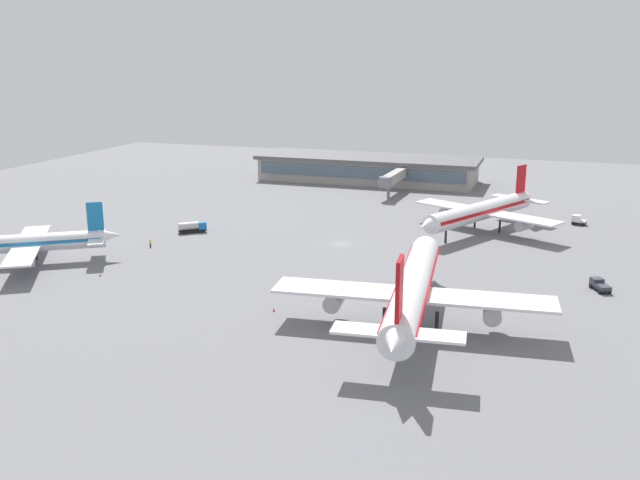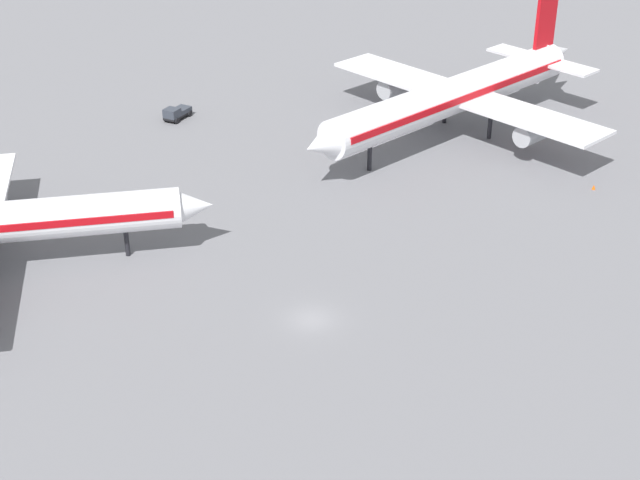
{
  "view_description": "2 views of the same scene",
  "coord_description": "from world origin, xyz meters",
  "px_view_note": "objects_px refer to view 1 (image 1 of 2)",
  "views": [
    {
      "loc": [
        -42.53,
        140.27,
        39.57
      ],
      "look_at": [
        2.06,
        8.79,
        2.87
      ],
      "focal_mm": 39.38,
      "sensor_mm": 36.0,
      "label": 1
    },
    {
      "loc": [
        57.88,
        -43.43,
        48.14
      ],
      "look_at": [
        -6.88,
        6.25,
        3.27
      ],
      "focal_mm": 52.7,
      "sensor_mm": 36.0,
      "label": 2
    }
  ],
  "objects_px": {
    "airplane_distant": "(21,243)",
    "pushback_tractor": "(600,285)",
    "airplane_at_gate": "(413,288)",
    "fuel_truck": "(192,227)",
    "safety_cone_near_gate": "(100,275)",
    "ground_crew_worker": "(150,243)",
    "baggage_tug": "(578,220)",
    "safety_cone_mid_apron": "(274,310)",
    "airplane_taxiing": "(482,211)"
  },
  "relations": [
    {
      "from": "baggage_tug",
      "to": "fuel_truck",
      "type": "xyz_separation_m",
      "value": [
        84.16,
        36.81,
        0.23
      ]
    },
    {
      "from": "airplane_distant",
      "to": "pushback_tractor",
      "type": "bearing_deg",
      "value": 157.39
    },
    {
      "from": "airplane_taxiing",
      "to": "safety_cone_mid_apron",
      "type": "height_order",
      "value": "airplane_taxiing"
    },
    {
      "from": "airplane_taxiing",
      "to": "airplane_distant",
      "type": "relative_size",
      "value": 1.24
    },
    {
      "from": "baggage_tug",
      "to": "airplane_distant",
      "type": "bearing_deg",
      "value": 47.76
    },
    {
      "from": "pushback_tractor",
      "to": "safety_cone_near_gate",
      "type": "bearing_deg",
      "value": 78.69
    },
    {
      "from": "ground_crew_worker",
      "to": "safety_cone_near_gate",
      "type": "bearing_deg",
      "value": 102.06
    },
    {
      "from": "pushback_tractor",
      "to": "ground_crew_worker",
      "type": "bearing_deg",
      "value": 65.31
    },
    {
      "from": "safety_cone_near_gate",
      "to": "airplane_taxiing",
      "type": "bearing_deg",
      "value": -138.02
    },
    {
      "from": "airplane_distant",
      "to": "pushback_tractor",
      "type": "relative_size",
      "value": 7.06
    },
    {
      "from": "airplane_at_gate",
      "to": "safety_cone_mid_apron",
      "type": "bearing_deg",
      "value": 88.58
    },
    {
      "from": "airplane_at_gate",
      "to": "safety_cone_mid_apron",
      "type": "relative_size",
      "value": 87.06
    },
    {
      "from": "safety_cone_near_gate",
      "to": "safety_cone_mid_apron",
      "type": "xyz_separation_m",
      "value": [
        -37.39,
        6.73,
        0.0
      ]
    },
    {
      "from": "ground_crew_worker",
      "to": "airplane_distant",
      "type": "bearing_deg",
      "value": 54.88
    },
    {
      "from": "airplane_distant",
      "to": "safety_cone_near_gate",
      "type": "height_order",
      "value": "airplane_distant"
    },
    {
      "from": "airplane_taxiing",
      "to": "pushback_tractor",
      "type": "distance_m",
      "value": 43.07
    },
    {
      "from": "airplane_at_gate",
      "to": "fuel_truck",
      "type": "relative_size",
      "value": 8.64
    },
    {
      "from": "ground_crew_worker",
      "to": "safety_cone_near_gate",
      "type": "height_order",
      "value": "ground_crew_worker"
    },
    {
      "from": "airplane_taxiing",
      "to": "pushback_tractor",
      "type": "xyz_separation_m",
      "value": [
        -24.1,
        35.47,
        -4.04
      ]
    },
    {
      "from": "airplane_distant",
      "to": "airplane_taxiing",
      "type": "bearing_deg",
      "value": -179.12
    },
    {
      "from": "airplane_taxiing",
      "to": "pushback_tractor",
      "type": "bearing_deg",
      "value": 60.86
    },
    {
      "from": "safety_cone_mid_apron",
      "to": "ground_crew_worker",
      "type": "bearing_deg",
      "value": -34.69
    },
    {
      "from": "airplane_at_gate",
      "to": "baggage_tug",
      "type": "relative_size",
      "value": 14.69
    },
    {
      "from": "airplane_distant",
      "to": "baggage_tug",
      "type": "distance_m",
      "value": 124.62
    },
    {
      "from": "fuel_truck",
      "to": "ground_crew_worker",
      "type": "relative_size",
      "value": 3.62
    },
    {
      "from": "airplane_distant",
      "to": "ground_crew_worker",
      "type": "xyz_separation_m",
      "value": [
        -16.58,
        -19.11,
        -3.4
      ]
    },
    {
      "from": "airplane_distant",
      "to": "safety_cone_near_gate",
      "type": "bearing_deg",
      "value": 142.08
    },
    {
      "from": "airplane_distant",
      "to": "pushback_tractor",
      "type": "xyz_separation_m",
      "value": [
        -105.84,
        -19.51,
        -3.28
      ]
    },
    {
      "from": "baggage_tug",
      "to": "safety_cone_mid_apron",
      "type": "height_order",
      "value": "baggage_tug"
    },
    {
      "from": "airplane_distant",
      "to": "safety_cone_mid_apron",
      "type": "distance_m",
      "value": 56.98
    },
    {
      "from": "safety_cone_mid_apron",
      "to": "baggage_tug",
      "type": "bearing_deg",
      "value": -120.86
    },
    {
      "from": "baggage_tug",
      "to": "safety_cone_near_gate",
      "type": "height_order",
      "value": "baggage_tug"
    },
    {
      "from": "airplane_taxiing",
      "to": "baggage_tug",
      "type": "xyz_separation_m",
      "value": [
        -21.3,
        -15.04,
        -3.86
      ]
    },
    {
      "from": "baggage_tug",
      "to": "fuel_truck",
      "type": "height_order",
      "value": "fuel_truck"
    },
    {
      "from": "airplane_at_gate",
      "to": "safety_cone_mid_apron",
      "type": "distance_m",
      "value": 22.7
    },
    {
      "from": "airplane_at_gate",
      "to": "airplane_distant",
      "type": "relative_size",
      "value": 1.54
    },
    {
      "from": "airplane_at_gate",
      "to": "safety_cone_mid_apron",
      "type": "height_order",
      "value": "airplane_at_gate"
    },
    {
      "from": "airplane_distant",
      "to": "safety_cone_mid_apron",
      "type": "xyz_separation_m",
      "value": [
        -56.23,
        8.33,
        -3.95
      ]
    },
    {
      "from": "pushback_tractor",
      "to": "ground_crew_worker",
      "type": "height_order",
      "value": "pushback_tractor"
    },
    {
      "from": "airplane_at_gate",
      "to": "baggage_tug",
      "type": "bearing_deg",
      "value": -23.7
    },
    {
      "from": "pushback_tractor",
      "to": "airplane_at_gate",
      "type": "bearing_deg",
      "value": 108.5
    },
    {
      "from": "airplane_at_gate",
      "to": "pushback_tractor",
      "type": "distance_m",
      "value": 38.37
    },
    {
      "from": "pushback_tractor",
      "to": "safety_cone_mid_apron",
      "type": "xyz_separation_m",
      "value": [
        49.61,
        27.84,
        -0.67
      ]
    },
    {
      "from": "airplane_at_gate",
      "to": "baggage_tug",
      "type": "height_order",
      "value": "airplane_at_gate"
    },
    {
      "from": "ground_crew_worker",
      "to": "airplane_taxiing",
      "type": "bearing_deg",
      "value": -145.35
    },
    {
      "from": "safety_cone_near_gate",
      "to": "fuel_truck",
      "type": "bearing_deg",
      "value": -90.08
    },
    {
      "from": "airplane_at_gate",
      "to": "airplane_taxiing",
      "type": "relative_size",
      "value": 1.24
    },
    {
      "from": "airplane_distant",
      "to": "fuel_truck",
      "type": "relative_size",
      "value": 5.59
    },
    {
      "from": "airplane_at_gate",
      "to": "fuel_truck",
      "type": "bearing_deg",
      "value": 50.34
    },
    {
      "from": "airplane_distant",
      "to": "pushback_tractor",
      "type": "height_order",
      "value": "airplane_distant"
    }
  ]
}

